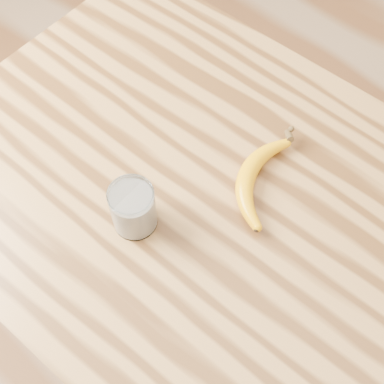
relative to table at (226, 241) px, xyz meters
The scene contains 4 objects.
room 0.58m from the table, ahead, with size 4.04×4.04×2.70m.
table is the anchor object (origin of this frame).
smoothie_glass 0.25m from the table, 132.57° to the right, with size 0.08×0.08×0.10m.
banana 0.16m from the table, 103.23° to the left, with size 0.10×0.28×0.04m, color orange, non-canonical shape.
Camera 1 is at (0.24, -0.39, 1.75)m, focal length 50.00 mm.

